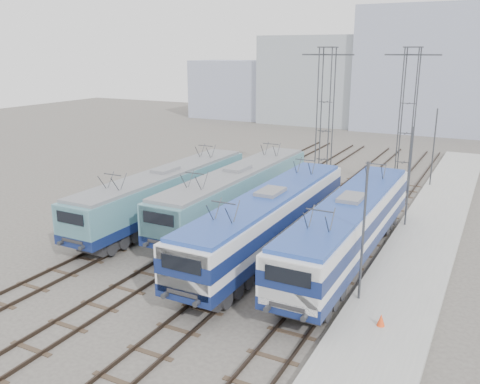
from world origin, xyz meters
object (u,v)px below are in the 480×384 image
object	(u,v)px
locomotive_center_left	(236,191)
safety_cone	(381,320)
locomotive_far_left	(164,191)
mast_rear	(433,149)
locomotive_far_right	(349,224)
catenary_tower_east	(408,114)
mast_front	(363,235)
mast_mid	(409,179)
catenary_tower_west	(325,112)
locomotive_center_right	(269,217)

from	to	relation	value
locomotive_center_left	safety_cone	distance (m)	15.98
locomotive_far_left	mast_rear	world-z (taller)	mast_rear
locomotive_far_right	safety_cone	xyz separation A→B (m)	(3.35, -6.53, -1.78)
locomotive_far_left	locomotive_far_right	distance (m)	13.56
locomotive_center_left	catenary_tower_east	distance (m)	17.14
locomotive_far_left	catenary_tower_east	size ratio (longest dim) A/B	1.49
locomotive_far_right	catenary_tower_east	bearing A→B (deg)	90.82
mast_front	mast_mid	distance (m)	12.00
locomotive_center_left	locomotive_far_right	distance (m)	9.64
locomotive_center_left	mast_mid	distance (m)	11.65
locomotive_center_left	locomotive_far_right	xyz separation A→B (m)	(9.00, -3.46, 0.06)
locomotive_far_left	locomotive_center_left	xyz separation A→B (m)	(4.50, 2.25, 0.06)
catenary_tower_east	mast_rear	xyz separation A→B (m)	(2.10, 2.00, -3.14)
locomotive_center_left	safety_cone	bearing A→B (deg)	-38.97
locomotive_far_right	catenary_tower_west	distance (m)	17.48
locomotive_center_left	mast_mid	bearing A→B (deg)	20.61
locomotive_far_left	locomotive_center_right	bearing A→B (deg)	-13.71
catenary_tower_east	mast_front	world-z (taller)	catenary_tower_east
locomotive_far_right	mast_rear	xyz separation A→B (m)	(1.85, 19.54, 1.15)
mast_rear	catenary_tower_west	bearing A→B (deg)	-155.06
catenary_tower_west	locomotive_far_right	bearing A→B (deg)	-66.52
locomotive_center_right	mast_front	size ratio (longest dim) A/B	2.65
locomotive_far_right	catenary_tower_west	size ratio (longest dim) A/B	1.54
locomotive_center_left	safety_cone	size ratio (longest dim) A/B	33.58
locomotive_far_right	mast_mid	xyz separation A→B (m)	(1.85, 7.54, 1.15)
catenary_tower_east	mast_mid	distance (m)	10.69
catenary_tower_west	mast_rear	world-z (taller)	catenary_tower_west
locomotive_far_right	catenary_tower_east	xyz separation A→B (m)	(-0.25, 17.54, 4.29)
safety_cone	catenary_tower_west	bearing A→B (deg)	114.59
locomotive_center_right	mast_front	bearing A→B (deg)	-28.72
mast_mid	safety_cone	xyz separation A→B (m)	(1.50, -14.07, -2.92)
mast_front	mast_mid	bearing A→B (deg)	90.00
catenary_tower_west	catenary_tower_east	bearing A→B (deg)	17.10
locomotive_far_right	catenary_tower_east	world-z (taller)	catenary_tower_east
safety_cone	locomotive_far_right	bearing A→B (deg)	117.17
mast_rear	mast_mid	bearing A→B (deg)	-90.00
locomotive_center_left	catenary_tower_east	world-z (taller)	catenary_tower_east
locomotive_center_left	mast_front	bearing A→B (deg)	-36.13
locomotive_center_left	catenary_tower_west	size ratio (longest dim) A/B	1.54
safety_cone	locomotive_far_left	bearing A→B (deg)	155.32
mast_front	mast_rear	distance (m)	24.00
locomotive_far_left	mast_rear	size ratio (longest dim) A/B	2.56
locomotive_far_right	catenary_tower_east	size ratio (longest dim) A/B	1.54
catenary_tower_west	locomotive_center_right	bearing A→B (deg)	-82.24
locomotive_center_left	catenary_tower_east	size ratio (longest dim) A/B	1.54
catenary_tower_west	safety_cone	bearing A→B (deg)	-65.41
mast_rear	safety_cone	world-z (taller)	mast_rear
locomotive_far_left	catenary_tower_west	distance (m)	16.44
locomotive_far_right	mast_front	world-z (taller)	mast_front
catenary_tower_east	mast_front	xyz separation A→B (m)	(2.10, -22.00, -3.14)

